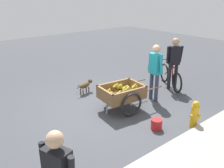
% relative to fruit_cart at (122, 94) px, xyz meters
% --- Properties ---
extents(ground_plane, '(24.00, 24.00, 0.00)m').
position_rel_fruit_cart_xyz_m(ground_plane, '(0.36, -0.23, -0.44)').
color(ground_plane, '#3D3F44').
extents(fruit_cart, '(1.72, 1.00, 0.71)m').
position_rel_fruit_cart_xyz_m(fruit_cart, '(0.00, 0.00, 0.00)').
color(fruit_cart, brown).
rests_on(fruit_cart, ground).
extents(vendor_person, '(0.23, 0.60, 1.64)m').
position_rel_fruit_cart_xyz_m(vendor_person, '(-1.14, 0.12, 0.55)').
color(vendor_person, '#333851').
rests_on(vendor_person, ground).
extents(bicycle, '(0.83, 1.50, 0.85)m').
position_rel_fruit_cart_xyz_m(bicycle, '(-2.36, -0.24, -0.09)').
color(bicycle, black).
rests_on(bicycle, ground).
extents(cyclist_person, '(0.47, 0.34, 1.67)m').
position_rel_fruit_cart_xyz_m(cyclist_person, '(-2.29, -0.10, 0.56)').
color(cyclist_person, black).
rests_on(cyclist_person, ground).
extents(dog, '(0.66, 0.29, 0.40)m').
position_rel_fruit_cart_xyz_m(dog, '(0.13, -1.57, -0.17)').
color(dog, '#4C3823').
rests_on(dog, ground).
extents(fire_hydrant, '(0.25, 0.25, 0.67)m').
position_rel_fruit_cart_xyz_m(fire_hydrant, '(-0.72, 1.76, -0.10)').
color(fire_hydrant, gold).
rests_on(fire_hydrant, ground).
extents(plastic_bucket, '(0.26, 0.26, 0.25)m').
position_rel_fruit_cart_xyz_m(plastic_bucket, '(0.03, 1.27, -0.31)').
color(plastic_bucket, '#B21E1E').
rests_on(plastic_bucket, ground).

